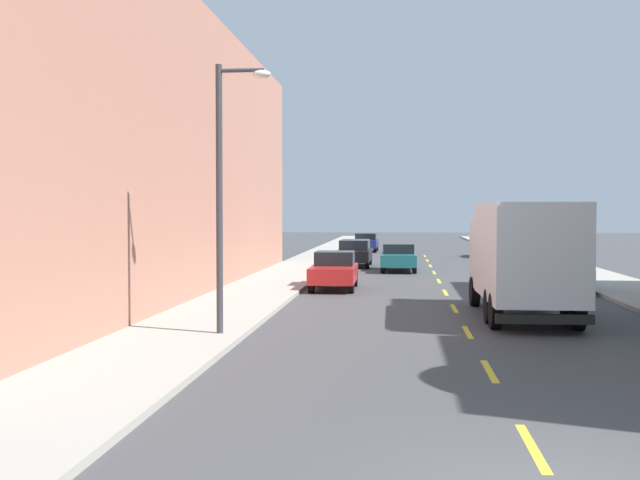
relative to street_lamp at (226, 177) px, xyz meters
name	(u,v)px	position (x,y,z in m)	size (l,w,h in m)	color
ground_plane	(436,276)	(5.94, 19.68, -3.93)	(160.00, 160.00, 0.00)	#424244
sidewalk_left	(285,276)	(-1.16, 17.68, -3.86)	(3.20, 120.00, 0.14)	#A39E93
sidewalk_right	(597,279)	(13.04, 17.68, -3.86)	(3.20, 120.00, 0.14)	#A39E93
lane_centerline_dashes	(442,286)	(5.94, 14.18, -3.92)	(0.14, 47.20, 0.01)	yellow
apartment_block_opposite	(78,154)	(-7.76, 9.68, 1.33)	(10.00, 36.00, 10.50)	#B27560
street_lamp	(226,177)	(0.00, 0.00, 0.00)	(1.35, 0.28, 6.50)	#38383D
delivery_box_truck	(523,253)	(7.74, 4.49, -2.03)	(2.48, 7.31, 3.34)	white
parked_hatchback_red	(334,270)	(1.60, 12.51, -3.17)	(1.76, 4.01, 1.50)	#AD1E1E
parked_wagon_burgundy	(491,245)	(10.38, 35.93, -3.12)	(1.91, 4.74, 1.50)	maroon
parked_sedan_navy	(366,242)	(1.58, 42.52, -3.18)	(1.86, 4.52, 1.43)	navy
parked_wagon_black	(355,252)	(1.65, 25.85, -3.12)	(1.87, 4.72, 1.50)	black
parked_hatchback_silver	(560,272)	(10.34, 12.34, -3.17)	(1.83, 4.04, 1.50)	#B2B5BA
moving_teal_sedan	(399,257)	(4.14, 22.55, -3.18)	(1.80, 4.50, 1.43)	#195B60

